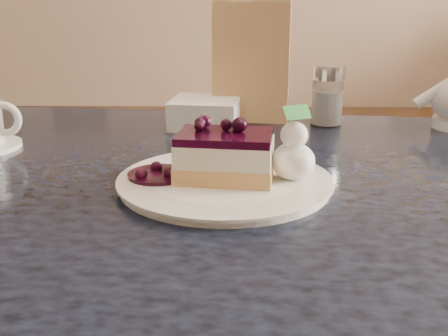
{
  "coord_description": "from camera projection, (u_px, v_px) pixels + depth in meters",
  "views": [
    {
      "loc": [
        0.04,
        -0.44,
        1.11
      ],
      "look_at": [
        0.03,
        0.25,
        0.89
      ],
      "focal_mm": 45.0,
      "sensor_mm": 36.0,
      "label": 1
    }
  ],
  "objects": [
    {
      "name": "sugar_shaker",
      "position": [
        327.0,
        95.0,
        1.14
      ],
      "size": [
        0.07,
        0.07,
        0.12
      ],
      "color": "white",
      "rests_on": "main_table"
    },
    {
      "name": "napkin_stack",
      "position": [
        205.0,
        113.0,
        1.14
      ],
      "size": [
        0.15,
        0.15,
        0.06
      ],
      "primitive_type": "cube",
      "rotation": [
        0.0,
        0.0,
        -0.12
      ],
      "color": "white",
      "rests_on": "main_table"
    },
    {
      "name": "whipped_cream",
      "position": [
        293.0,
        161.0,
        0.79
      ],
      "size": [
        0.06,
        0.06,
        0.05
      ],
      "color": "white",
      "rests_on": "dessert_plate"
    },
    {
      "name": "menu_card",
      "position": [
        251.0,
        63.0,
        1.15
      ],
      "size": [
        0.16,
        0.05,
        0.25
      ],
      "primitive_type": "cube",
      "rotation": [
        0.0,
        0.0,
        -0.12
      ],
      "color": "beige",
      "rests_on": "main_table"
    },
    {
      "name": "main_table",
      "position": [
        230.0,
        227.0,
        0.88
      ],
      "size": [
        1.43,
        1.04,
        0.84
      ],
      "rotation": [
        0.0,
        0.0,
        -0.12
      ],
      "color": "#1B223A",
      "rests_on": "ground"
    },
    {
      "name": "dessert_plate",
      "position": [
        225.0,
        182.0,
        0.8
      ],
      "size": [
        0.3,
        0.3,
        0.01
      ],
      "primitive_type": "cylinder",
      "color": "white",
      "rests_on": "main_table"
    },
    {
      "name": "berry_sauce",
      "position": [
        159.0,
        175.0,
        0.8
      ],
      "size": [
        0.09,
        0.09,
        0.01
      ],
      "primitive_type": "cylinder",
      "color": "black",
      "rests_on": "dessert_plate"
    },
    {
      "name": "cheesecake_slice",
      "position": [
        225.0,
        156.0,
        0.79
      ],
      "size": [
        0.14,
        0.11,
        0.07
      ],
      "rotation": [
        0.0,
        0.0,
        -0.12
      ],
      "color": "#DAB571",
      "rests_on": "dessert_plate"
    }
  ]
}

